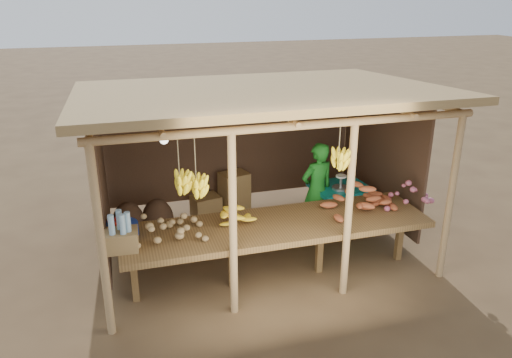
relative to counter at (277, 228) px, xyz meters
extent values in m
plane|color=brown|center=(0.00, 0.95, -0.74)|extent=(60.00, 60.00, 0.00)
cylinder|color=tan|center=(-2.10, -0.55, 0.36)|extent=(0.09, 0.09, 2.20)
cylinder|color=tan|center=(2.10, -0.55, 0.36)|extent=(0.09, 0.09, 2.20)
cylinder|color=tan|center=(-2.10, 2.45, 0.36)|extent=(0.09, 0.09, 2.20)
cylinder|color=tan|center=(2.10, 2.45, 0.36)|extent=(0.09, 0.09, 2.20)
cylinder|color=tan|center=(-0.70, -0.55, 0.36)|extent=(0.09, 0.09, 2.20)
cylinder|color=tan|center=(0.70, -0.55, 0.36)|extent=(0.09, 0.09, 2.20)
cylinder|color=tan|center=(0.00, -0.55, 1.46)|extent=(4.40, 0.09, 0.09)
cylinder|color=tan|center=(0.00, 2.45, 1.46)|extent=(4.40, 0.09, 0.09)
cube|color=#9F7C4A|center=(0.00, 0.95, 1.55)|extent=(4.70, 3.50, 0.28)
cube|color=#483021|center=(0.00, 2.43, 0.47)|extent=(4.20, 0.04, 1.98)
cube|color=#483021|center=(-2.08, 1.15, 0.47)|extent=(0.04, 2.40, 1.98)
cube|color=#483021|center=(2.08, 1.15, 0.47)|extent=(0.04, 2.40, 1.98)
cube|color=brown|center=(0.00, 0.00, 0.02)|extent=(3.90, 1.05, 0.08)
cube|color=brown|center=(-1.80, 0.00, -0.38)|extent=(0.08, 0.08, 0.72)
cube|color=brown|center=(-0.60, 0.00, -0.38)|extent=(0.08, 0.08, 0.72)
cube|color=brown|center=(0.60, 0.00, -0.38)|extent=(0.08, 0.08, 0.72)
cube|color=brown|center=(1.80, 0.00, -0.38)|extent=(0.08, 0.08, 0.72)
cylinder|color=navy|center=(-1.90, 0.21, 0.14)|extent=(0.42, 0.42, 0.15)
cube|color=olive|center=(-1.90, -0.16, 0.18)|extent=(0.38, 0.31, 0.23)
imported|color=#1A761F|center=(0.97, 1.01, 0.00)|extent=(0.60, 0.46, 1.48)
cube|color=brown|center=(1.38, 1.06, -0.40)|extent=(0.79, 0.68, 0.68)
cube|color=#0B7980|center=(1.38, 1.06, -0.02)|extent=(0.87, 0.77, 0.07)
cube|color=olive|center=(-0.04, 2.12, -0.54)|extent=(0.52, 0.46, 0.36)
cube|color=olive|center=(-0.04, 2.12, -0.19)|extent=(0.52, 0.46, 0.36)
cube|color=olive|center=(-0.53, 2.12, -0.54)|extent=(0.52, 0.46, 0.36)
ellipsoid|color=#483021|center=(-1.79, 1.77, -0.45)|extent=(0.48, 0.48, 0.65)
ellipsoid|color=#483021|center=(-1.35, 1.77, -0.45)|extent=(0.48, 0.48, 0.65)
camera|label=1|loc=(-1.84, -5.38, 2.82)|focal=35.00mm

